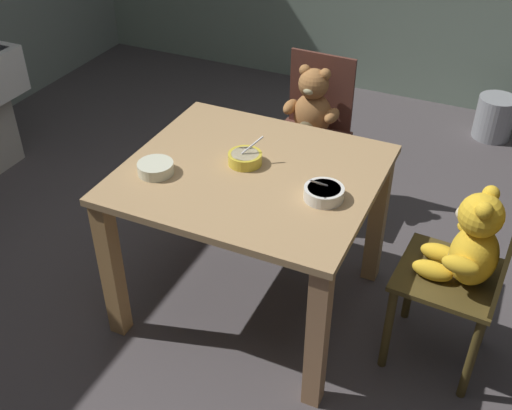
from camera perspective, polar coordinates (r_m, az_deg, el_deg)
name	(u,v)px	position (r m, az deg, el deg)	size (l,w,h in m)	color
ground_plane	(252,303)	(3.08, -0.39, -8.92)	(5.20, 5.20, 0.04)	#4C4647
dining_table	(251,199)	(2.68, -0.45, 0.59)	(1.04, 0.93, 0.74)	tan
teddy_chair_near_right	(469,255)	(2.55, 18.82, -4.35)	(0.42, 0.41, 0.87)	#473A18
teddy_chair_far_center	(311,117)	(3.39, 5.07, 7.98)	(0.41, 0.39, 0.88)	#573026
porridge_bowl_cream_near_left	(156,168)	(2.61, -9.14, 3.37)	(0.15, 0.15, 0.05)	beige
porridge_bowl_white_near_right	(324,193)	(2.43, 6.21, 1.12)	(0.16, 0.16, 0.13)	silver
porridge_bowl_yellow_center	(245,158)	(2.64, -1.00, 4.29)	(0.14, 0.14, 0.12)	yellow
metal_pail	(494,118)	(4.59, 20.91, 7.46)	(0.26, 0.26, 0.29)	#93969B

